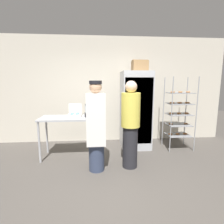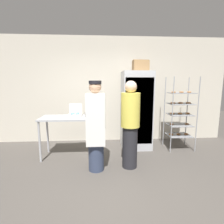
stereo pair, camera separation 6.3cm
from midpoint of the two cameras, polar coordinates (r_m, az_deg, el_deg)
The scene contains 10 objects.
ground_plane at distance 3.13m, azimuth 2.72°, elevation -21.49°, with size 14.00×14.00×0.00m, color #4C4742.
back_wall at distance 4.88m, azimuth -0.10°, elevation 7.16°, with size 6.40×0.12×2.83m, color beige.
refrigerator at distance 4.38m, azimuth 8.32°, elevation 0.59°, with size 0.70×0.72×1.88m.
baking_rack at distance 4.55m, azimuth 21.69°, elevation -0.59°, with size 0.62×0.52×1.75m.
prep_counter at distance 3.90m, azimuth -14.07°, elevation -3.19°, with size 1.10×0.62×0.89m.
donut_box at distance 3.91m, azimuth -11.47°, elevation -0.68°, with size 0.29×0.23×0.27m.
blender_pitcher at distance 3.77m, azimuth -7.54°, elevation 0.21°, with size 0.11×0.11×0.28m.
cardboard_storage_box at distance 4.45m, azimuth 9.69°, elevation 14.59°, with size 0.38×0.32×0.28m.
person_baker at distance 3.16m, azimuth -4.77°, elevation -4.31°, with size 0.35×0.37×1.65m.
person_customer at distance 3.29m, azimuth 6.50°, elevation -4.06°, with size 0.35×0.35×1.65m.
Camera 2 is at (-0.29, -2.67, 1.60)m, focal length 28.00 mm.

